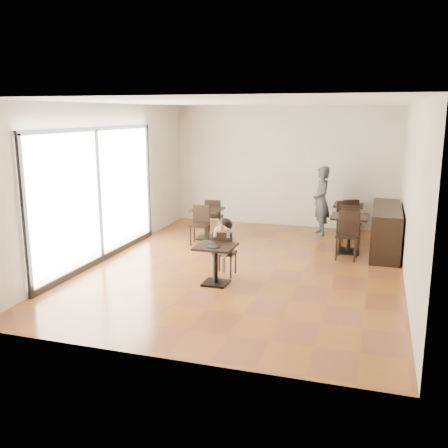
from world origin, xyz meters
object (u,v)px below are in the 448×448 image
at_px(chair_left_b, 199,226).
at_px(child_chair, 225,253).
at_px(chair_back_b, 346,220).
at_px(chair_mid_b, 347,236).
at_px(cafe_table_left, 207,224).
at_px(chair_left_a, 214,216).
at_px(cafe_table_mid, 349,234).
at_px(adult_patron, 321,201).
at_px(chair_back_a, 348,216).
at_px(chair_mid_a, 350,225).
at_px(cafe_table_back, 348,219).
at_px(child_table, 216,265).
at_px(child, 225,247).

bearing_deg(chair_left_b, child_chair, -64.07).
bearing_deg(chair_back_b, chair_mid_b, -107.13).
bearing_deg(chair_mid_b, cafe_table_left, 170.84).
xyz_separation_m(chair_mid_b, chair_left_a, (-3.36, 1.31, -0.04)).
bearing_deg(chair_mid_b, cafe_table_mid, 93.59).
bearing_deg(chair_mid_b, child_chair, -136.69).
height_order(child_chair, adult_patron, adult_patron).
height_order(cafe_table_mid, chair_back_a, chair_back_a).
bearing_deg(adult_patron, chair_mid_a, 18.49).
xyz_separation_m(child_chair, chair_back_a, (2.00, 4.12, 0.02)).
xyz_separation_m(chair_mid_a, chair_back_a, (-0.13, 1.25, -0.04)).
bearing_deg(adult_patron, cafe_table_back, 93.47).
height_order(child_table, child_chair, child_chair).
relative_size(child_chair, chair_left_a, 0.96).
bearing_deg(child_chair, child, -0.00).
bearing_deg(child_chair, child_table, 90.00).
bearing_deg(chair_mid_b, chair_left_a, 162.28).
xyz_separation_m(child_chair, child, (0.00, 0.00, 0.11)).
distance_m(child_table, chair_back_a, 5.08).
bearing_deg(child, chair_mid_a, 53.42).
xyz_separation_m(cafe_table_back, chair_mid_b, (0.13, -2.34, 0.12)).
xyz_separation_m(child_chair, chair_back_b, (2.00, 3.56, 0.02)).
bearing_deg(chair_left_a, child_table, 102.79).
height_order(child, chair_back_a, child).
bearing_deg(cafe_table_mid, cafe_table_back, 94.17).
distance_m(chair_back_a, chair_back_b, 0.56).
bearing_deg(adult_patron, chair_left_a, -95.56).
distance_m(child_table, child, 0.58).
bearing_deg(chair_back_b, cafe_table_left, 176.34).
height_order(child, cafe_table_back, child).
height_order(adult_patron, chair_left_a, adult_patron).
bearing_deg(cafe_table_left, chair_back_b, 17.65).
height_order(child_chair, chair_back_a, chair_back_a).
relative_size(adult_patron, chair_left_a, 1.92).
bearing_deg(chair_mid_b, chair_back_a, 96.77).
bearing_deg(adult_patron, chair_back_b, 47.66).
distance_m(chair_mid_a, chair_mid_b, 1.10).
distance_m(child_table, chair_mid_b, 3.15).
distance_m(child_chair, chair_mid_a, 3.57).
bearing_deg(child_table, chair_left_b, 115.93).
bearing_deg(chair_mid_b, chair_left_b, -179.99).
height_order(cafe_table_mid, chair_left_b, chair_left_b).
distance_m(chair_mid_a, chair_left_b, 3.47).
xyz_separation_m(child_table, cafe_table_back, (2.00, 4.66, 0.02)).
height_order(chair_mid_a, chair_back_a, chair_mid_a).
bearing_deg(chair_left_b, adult_patron, 29.40).
bearing_deg(chair_back_b, chair_left_a, 167.10).
distance_m(chair_mid_a, chair_left_a, 3.36).
bearing_deg(adult_patron, cafe_table_left, -84.96).
xyz_separation_m(child, chair_left_a, (-1.23, 3.08, -0.09)).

